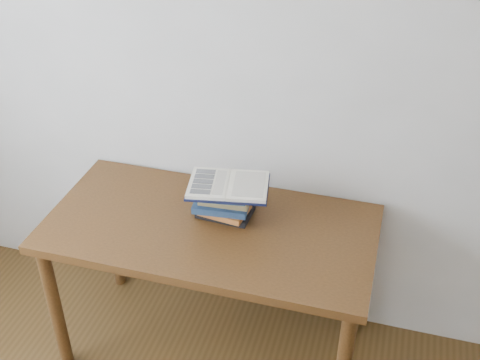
% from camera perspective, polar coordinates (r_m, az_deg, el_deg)
% --- Properties ---
extents(desk, '(1.40, 0.70, 0.75)m').
position_cam_1_polar(desk, '(2.62, -2.83, -5.96)').
color(desk, '#4E2E13').
rests_on(desk, ground).
extents(book_stack, '(0.26, 0.21, 0.17)m').
position_cam_1_polar(book_stack, '(2.56, -1.52, -1.80)').
color(book_stack, black).
rests_on(book_stack, desk).
extents(open_book, '(0.37, 0.28, 0.03)m').
position_cam_1_polar(open_book, '(2.47, -1.10, -0.51)').
color(open_book, black).
rests_on(open_book, book_stack).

